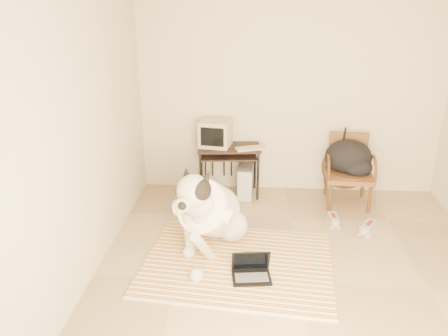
# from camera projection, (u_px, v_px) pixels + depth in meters

# --- Properties ---
(floor) EXTENTS (4.50, 4.50, 0.00)m
(floor) POSITION_uv_depth(u_px,v_px,m) (301.00, 284.00, 4.11)
(floor) COLOR #99825E
(floor) RESTS_ON ground
(wall_back) EXTENTS (4.50, 0.00, 4.50)m
(wall_back) POSITION_uv_depth(u_px,v_px,m) (290.00, 94.00, 5.71)
(wall_back) COLOR beige
(wall_back) RESTS_ON floor
(wall_left) EXTENTS (0.00, 4.50, 4.50)m
(wall_left) POSITION_uv_depth(u_px,v_px,m) (76.00, 144.00, 3.74)
(wall_left) COLOR beige
(wall_left) RESTS_ON floor
(rug) EXTENTS (2.01, 1.62, 0.02)m
(rug) POSITION_uv_depth(u_px,v_px,m) (238.00, 263.00, 4.41)
(rug) COLOR orange
(rug) RESTS_ON floor
(dog) EXTENTS (0.77, 1.44, 1.05)m
(dog) POSITION_uv_depth(u_px,v_px,m) (209.00, 212.00, 4.59)
(dog) COLOR silver
(dog) RESTS_ON rug
(laptop) EXTENTS (0.39, 0.31, 0.26)m
(laptop) POSITION_uv_depth(u_px,v_px,m) (251.00, 271.00, 4.17)
(laptop) COLOR black
(laptop) RESTS_ON rug
(computer_desk) EXTENTS (0.86, 0.53, 0.69)m
(computer_desk) POSITION_uv_depth(u_px,v_px,m) (229.00, 154.00, 5.79)
(computer_desk) COLOR black
(computer_desk) RESTS_ON floor
(crt_monitor) EXTENTS (0.44, 0.43, 0.35)m
(crt_monitor) POSITION_uv_depth(u_px,v_px,m) (216.00, 133.00, 5.74)
(crt_monitor) COLOR tan
(crt_monitor) RESTS_ON computer_desk
(desk_keyboard) EXTENTS (0.42, 0.27, 0.03)m
(desk_keyboard) POSITION_uv_depth(u_px,v_px,m) (251.00, 148.00, 5.66)
(desk_keyboard) COLOR tan
(desk_keyboard) RESTS_ON computer_desk
(pc_tower) EXTENTS (0.22, 0.47, 0.43)m
(pc_tower) POSITION_uv_depth(u_px,v_px,m) (246.00, 181.00, 5.89)
(pc_tower) COLOR #525255
(pc_tower) RESTS_ON floor
(rattan_chair) EXTENTS (0.62, 0.60, 0.89)m
(rattan_chair) POSITION_uv_depth(u_px,v_px,m) (348.00, 170.00, 5.62)
(rattan_chair) COLOR brown
(rattan_chair) RESTS_ON floor
(backpack) EXTENTS (0.59, 0.52, 0.44)m
(backpack) POSITION_uv_depth(u_px,v_px,m) (350.00, 159.00, 5.56)
(backpack) COLOR black
(backpack) RESTS_ON rattan_chair
(sneaker_left) EXTENTS (0.11, 0.27, 0.09)m
(sneaker_left) POSITION_uv_depth(u_px,v_px,m) (333.00, 220.00, 5.21)
(sneaker_left) COLOR silver
(sneaker_left) RESTS_ON floor
(sneaker_right) EXTENTS (0.26, 0.32, 0.10)m
(sneaker_right) POSITION_uv_depth(u_px,v_px,m) (368.00, 228.00, 5.02)
(sneaker_right) COLOR silver
(sneaker_right) RESTS_ON floor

